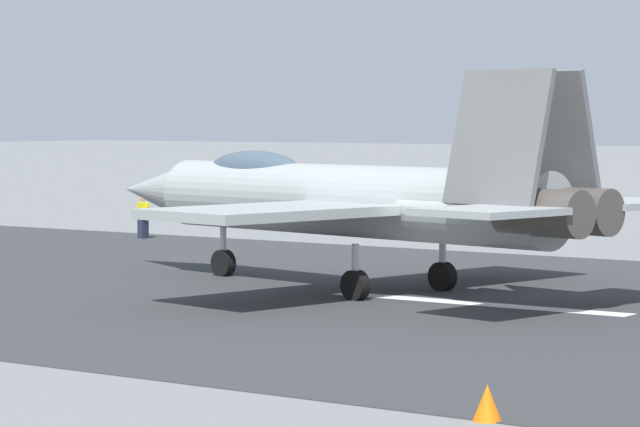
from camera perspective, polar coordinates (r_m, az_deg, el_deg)
ground_plane at (r=39.38m, az=4.70°, el=-3.15°), size 400.00×400.00×0.00m
runway_strip at (r=39.37m, az=4.72°, el=-3.14°), size 240.00×26.00×0.02m
fighter_jet at (r=41.86m, az=1.01°, el=0.55°), size 18.09×13.50×5.60m
crew_person at (r=60.09m, az=-6.26°, el=-0.12°), size 0.66×0.42×1.62m
marker_cone_near at (r=24.18m, az=5.92°, el=-6.66°), size 0.44×0.44×0.55m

